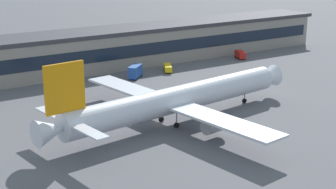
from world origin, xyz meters
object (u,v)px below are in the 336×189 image
stair_truck (135,71)px  traffic_cone_0 (280,135)px  belt_loader (168,67)px  airliner (175,100)px  crew_van (240,54)px

stair_truck → traffic_cone_0: stair_truck is taller
belt_loader → airliner: bearing=-121.7°
airliner → traffic_cone_0: bearing=-55.9°
crew_van → stair_truck: bearing=-175.9°
airliner → traffic_cone_0: (12.12, -17.89, -4.72)m
airliner → belt_loader: 45.63m
airliner → stair_truck: (11.85, 36.98, -3.04)m
crew_van → traffic_cone_0: crew_van is taller
crew_van → traffic_cone_0: size_ratio=9.53×
traffic_cone_0 → crew_van: bearing=54.6°
airliner → crew_van: airliner is taller
airliner → stair_truck: size_ratio=10.38×
stair_truck → traffic_cone_0: bearing=-89.7°
belt_loader → stair_truck: (-12.04, -1.69, 0.83)m
traffic_cone_0 → belt_loader: bearing=78.2°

